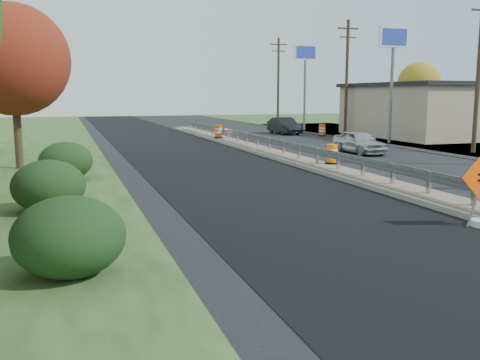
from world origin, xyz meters
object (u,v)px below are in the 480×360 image
object	(u,v)px
barrel_median_mid	(332,155)
barrel_shoulder_mid	(322,130)
barrel_median_far	(218,132)
car_silver	(359,142)
car_dark_mid	(284,126)

from	to	relation	value
barrel_median_mid	barrel_shoulder_mid	bearing A→B (deg)	64.47
barrel_median_far	car_silver	xyz separation A→B (m)	(5.44, -10.44, -0.01)
barrel_median_mid	barrel_shoulder_mid	distance (m)	19.60
barrel_median_mid	car_dark_mid	bearing A→B (deg)	72.84
car_silver	barrel_median_far	bearing A→B (deg)	115.77
barrel_shoulder_mid	car_silver	size ratio (longest dim) A/B	0.25
barrel_median_far	car_silver	distance (m)	11.77
car_silver	car_dark_mid	xyz separation A→B (m)	(1.93, 15.64, 0.04)
barrel_shoulder_mid	barrel_median_mid	bearing A→B (deg)	-115.53
barrel_median_mid	barrel_shoulder_mid	xyz separation A→B (m)	(8.45, 17.69, -0.19)
car_silver	car_dark_mid	world-z (taller)	car_dark_mid
barrel_shoulder_mid	car_silver	bearing A→B (deg)	-107.51
barrel_shoulder_mid	car_dark_mid	distance (m)	3.80
barrel_median_mid	barrel_median_far	world-z (taller)	barrel_median_far
barrel_median_mid	barrel_median_far	distance (m)	15.74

